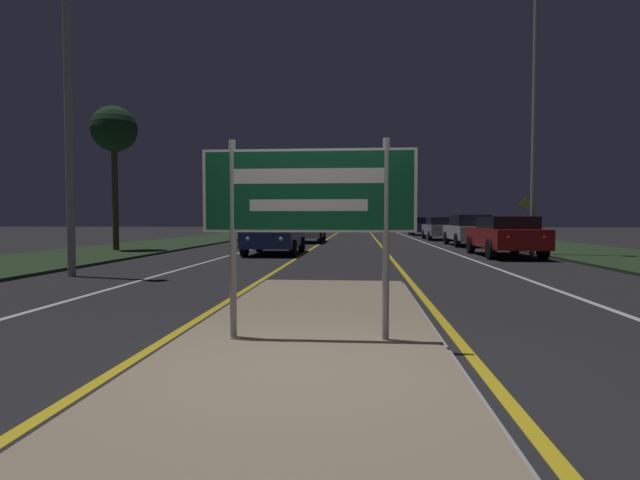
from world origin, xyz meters
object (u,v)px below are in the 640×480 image
object	(u,v)px
car_approaching_2	(283,226)
warning_sign	(525,216)
streetlight_right_near	(535,59)
car_receding_3	(422,226)
car_approaching_1	(306,230)
highway_sign	(308,199)
streetlight_left_near	(67,45)
car_receding_0	(504,235)
car_receding_1	(469,230)
car_receding_2	(440,228)
car_approaching_0	(275,235)

from	to	relation	value
car_approaching_2	warning_sign	distance (m)	22.75
streetlight_right_near	car_receding_3	xyz separation A→B (m)	(-0.98, 23.53, -6.19)
car_approaching_2	car_approaching_1	bearing A→B (deg)	-75.89
highway_sign	car_approaching_2	distance (m)	37.88
streetlight_left_near	car_approaching_1	distance (m)	18.25
car_receding_3	warning_sign	bearing A→B (deg)	-80.26
car_receding_0	car_approaching_1	size ratio (longest dim) A/B	1.05
streetlight_left_near	car_receding_1	world-z (taller)	streetlight_left_near
car_receding_2	car_approaching_1	bearing A→B (deg)	-153.15
streetlight_right_near	car_receding_2	world-z (taller)	streetlight_right_near
car_receding_1	car_receding_2	bearing A→B (deg)	92.21
streetlight_left_near	car_approaching_2	bearing A→B (deg)	89.85
car_receding_2	car_approaching_1	distance (m)	9.16
car_receding_0	car_receding_3	size ratio (longest dim) A/B	1.08
highway_sign	warning_sign	xyz separation A→B (m)	(8.60, 19.99, -0.06)
car_receding_2	highway_sign	bearing A→B (deg)	-101.71
highway_sign	car_receding_1	bearing A→B (deg)	73.58
streetlight_left_near	warning_sign	distance (m)	20.70
streetlight_right_near	car_approaching_2	world-z (taller)	streetlight_right_near
car_receding_3	car_approaching_1	world-z (taller)	car_receding_3
streetlight_left_near	car_approaching_2	distance (m)	31.75
streetlight_left_near	streetlight_right_near	distance (m)	14.86
highway_sign	streetlight_left_near	size ratio (longest dim) A/B	0.25
highway_sign	car_receding_2	xyz separation A→B (m)	(5.67, 27.38, -0.78)
car_receding_0	car_approaching_2	bearing A→B (deg)	115.75
car_approaching_0	streetlight_right_near	bearing A→B (deg)	-2.70
car_receding_2	car_approaching_0	xyz separation A→B (m)	(-8.36, -13.66, -0.04)
highway_sign	streetlight_right_near	xyz separation A→B (m)	(6.69, 13.28, 5.43)
car_approaching_0	car_approaching_1	distance (m)	9.53
streetlight_right_near	car_approaching_1	xyz separation A→B (m)	(-9.18, 9.97, -6.26)
streetlight_right_near	car_receding_1	distance (m)	9.30
car_receding_2	warning_sign	distance (m)	7.98
warning_sign	car_receding_3	bearing A→B (deg)	99.74
streetlight_left_near	car_receding_0	size ratio (longest dim) A/B	1.82
car_receding_1	car_approaching_1	world-z (taller)	car_receding_1
car_receding_1	car_approaching_0	world-z (taller)	car_receding_1
streetlight_right_near	warning_sign	distance (m)	8.88
car_receding_1	car_approaching_1	bearing A→B (deg)	160.13
streetlight_left_near	car_approaching_1	size ratio (longest dim) A/B	1.91
car_receding_2	car_approaching_1	size ratio (longest dim) A/B	1.02
warning_sign	streetlight_left_near	bearing A→B (deg)	-136.39
highway_sign	car_receding_2	bearing A→B (deg)	78.29
car_receding_1	car_receding_0	bearing A→B (deg)	-92.30
warning_sign	streetlight_right_near	bearing A→B (deg)	-105.87
car_receding_0	car_receding_3	bearing A→B (deg)	89.89
car_approaching_0	car_approaching_2	bearing A→B (deg)	98.10
car_approaching_0	car_approaching_2	size ratio (longest dim) A/B	0.99
streetlight_right_near	car_approaching_2	size ratio (longest dim) A/B	2.56
car_receding_1	car_approaching_2	world-z (taller)	car_receding_1
car_receding_0	car_receding_2	xyz separation A→B (m)	(0.01, 14.28, -0.01)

